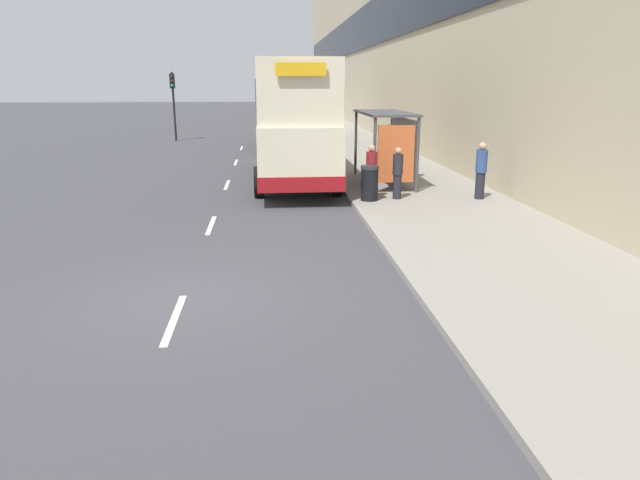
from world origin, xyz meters
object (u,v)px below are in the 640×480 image
Objects in this scene: car_0 at (283,111)px; pedestrian_2 at (371,171)px; pedestrian_1 at (406,147)px; litter_bin at (369,183)px; double_decker_bus_near at (293,119)px; traffic_light_far_kerb at (173,95)px; bus_shelter at (391,134)px; pedestrian_3 at (398,173)px; pedestrian_4 at (413,155)px; pedestrian_at_shelter at (481,170)px; double_decker_bus_ahead at (284,106)px.

pedestrian_2 is at bearing -87.92° from car_0.
litter_bin is at bearing -112.94° from pedestrian_1.
double_decker_bus_near is 17.75m from traffic_light_far_kerb.
double_decker_bus_near is (-3.30, 1.88, 0.41)m from bus_shelter.
car_0 is at bearing 92.08° from pedestrian_2.
traffic_light_far_kerb is (-7.50, -22.03, 2.06)m from car_0.
pedestrian_3 is (-1.68, -5.92, -0.15)m from pedestrian_1.
pedestrian_1 is at bearing -52.37° from traffic_light_far_kerb.
double_decker_bus_near reaches higher than litter_bin.
bus_shelter reaches higher than pedestrian_4.
bus_shelter is at bearing 127.26° from pedestrian_at_shelter.
pedestrian_at_shelter is 6.21m from pedestrian_1.
car_0 is 2.52× the size of pedestrian_3.
double_decker_bus_near is 7.37m from pedestrian_at_shelter.
double_decker_bus_ahead is 6.92× the size of pedestrian_4.
pedestrian_3 is at bearing -80.39° from double_decker_bus_ahead.
litter_bin is at bearing -108.39° from pedestrian_2.
double_decker_bus_near is at bearing 139.09° from pedestrian_at_shelter.
traffic_light_far_kerb reaches higher than pedestrian_2.
double_decker_bus_near is 5.00m from pedestrian_1.
double_decker_bus_ahead is at bearing 97.13° from pedestrian_2.
traffic_light_far_kerb is (-12.36, 21.11, 1.87)m from pedestrian_at_shelter.
double_decker_bus_ahead is 7.21× the size of pedestrian_3.
traffic_light_far_kerb is (-10.17, 18.23, 1.02)m from bus_shelter.
pedestrian_2 is 4.43m from pedestrian_4.
double_decker_bus_ahead is 10.78× the size of litter_bin.
pedestrian_2 is 0.80m from pedestrian_3.
pedestrian_3 is at bearing -86.88° from car_0.
pedestrian_2 is (-1.12, -2.50, -0.90)m from bus_shelter.
car_0 is 2.40× the size of pedestrian_2.
car_0 is at bearing 89.06° from double_decker_bus_near.
pedestrian_4 is at bearing -84.40° from car_0.
bus_shelter is at bearing -112.44° from pedestrian_1.
traffic_light_far_kerb reaches higher than litter_bin.
pedestrian_2 is (2.17, -17.32, -1.31)m from double_decker_bus_ahead.
pedestrian_3 is (-0.33, -2.64, -0.93)m from bus_shelter.
pedestrian_1 is 1.14× the size of pedestrian_4.
pedestrian_1 reaches higher than pedestrian_2.
pedestrian_at_shelter is at bearing -76.04° from pedestrian_4.
car_0 is 0.93× the size of traffic_light_far_kerb.
traffic_light_far_kerb reaches higher than pedestrian_4.
litter_bin is at bearing -66.95° from traffic_light_far_kerb.
pedestrian_3 is 0.96× the size of pedestrian_4.
pedestrian_4 is at bearing 59.94° from litter_bin.
pedestrian_4 is (3.82, -38.96, 0.14)m from car_0.
double_decker_bus_ahead reaches higher than pedestrian_at_shelter.
litter_bin is (1.45, -43.07, -0.17)m from car_0.
car_0 is (0.62, 25.44, -1.45)m from double_decker_bus_ahead.
pedestrian_3 is 1.50× the size of litter_bin.
litter_bin is at bearing -88.08° from car_0.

